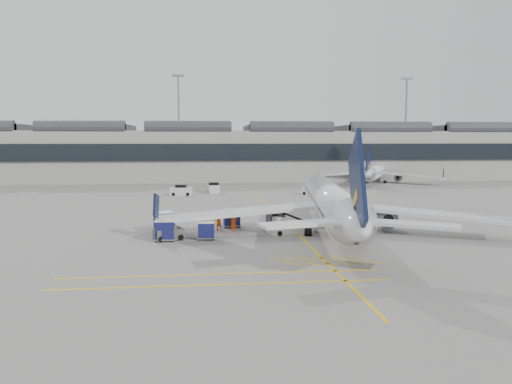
{
  "coord_description": "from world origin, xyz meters",
  "views": [
    {
      "loc": [
        0.84,
        -43.29,
        9.13
      ],
      "look_at": [
        6.07,
        5.28,
        4.0
      ],
      "focal_mm": 35.0,
      "sensor_mm": 36.0,
      "label": 1
    }
  ],
  "objects": [
    {
      "name": "ground",
      "position": [
        0.0,
        0.0,
        0.0
      ],
      "size": [
        220.0,
        220.0,
        0.0
      ],
      "primitive_type": "plane",
      "color": "gray",
      "rests_on": "ground"
    },
    {
      "name": "service_van_left",
      "position": [
        -2.68,
        38.99,
        0.8
      ],
      "size": [
        3.63,
        2.07,
        1.79
      ],
      "rotation": [
        0.0,
        0.0,
        -0.1
      ],
      "color": "silver",
      "rests_on": "ground"
    },
    {
      "name": "light_masts",
      "position": [
        -1.67,
        86.0,
        14.49
      ],
      "size": [
        113.0,
        0.6,
        25.45
      ],
      "color": "slate",
      "rests_on": "ground"
    },
    {
      "name": "service_van_right",
      "position": [
        18.9,
        37.63,
        0.75
      ],
      "size": [
        3.63,
        3.02,
        1.67
      ],
      "rotation": [
        0.0,
        0.0,
        -0.52
      ],
      "color": "silver",
      "rests_on": "ground"
    },
    {
      "name": "airliner_main",
      "position": [
        13.36,
        4.04,
        2.91
      ],
      "size": [
        33.71,
        37.07,
        9.89
      ],
      "rotation": [
        0.0,
        0.0,
        -0.15
      ],
      "color": "silver",
      "rests_on": "ground"
    },
    {
      "name": "baggage_cart_b",
      "position": [
        3.83,
        8.3,
        1.0
      ],
      "size": [
        1.9,
        1.61,
        1.87
      ],
      "rotation": [
        0.0,
        0.0,
        0.09
      ],
      "color": "gray",
      "rests_on": "ground"
    },
    {
      "name": "ramp_agent_a",
      "position": [
        3.82,
        5.12,
        0.99
      ],
      "size": [
        0.86,
        0.8,
        1.98
      ],
      "primitive_type": "imported",
      "rotation": [
        0.0,
        0.0,
        0.61
      ],
      "color": "#FA4D0D",
      "rests_on": "ground"
    },
    {
      "name": "baggage_cart_c",
      "position": [
        -3.02,
        6.57,
        1.06
      ],
      "size": [
        2.35,
        2.19,
        1.97
      ],
      "rotation": [
        0.0,
        0.0,
        0.43
      ],
      "color": "gray",
      "rests_on": "ground"
    },
    {
      "name": "airliner_far",
      "position": [
        37.88,
        59.57,
        2.35
      ],
      "size": [
        24.88,
        27.44,
        8.0
      ],
      "rotation": [
        0.0,
        0.0,
        -0.48
      ],
      "color": "silver",
      "rests_on": "ground"
    },
    {
      "name": "safety_cone_engine",
      "position": [
        14.43,
        9.29,
        0.23
      ],
      "size": [
        0.33,
        0.33,
        0.46
      ],
      "primitive_type": "cone",
      "color": "#F24C0A",
      "rests_on": "ground"
    },
    {
      "name": "ramp_agent_b",
      "position": [
        2.31,
        6.77,
        0.93
      ],
      "size": [
        1.13,
        1.04,
        1.86
      ],
      "primitive_type": "imported",
      "rotation": [
        0.0,
        0.0,
        3.62
      ],
      "color": "orange",
      "rests_on": "ground"
    },
    {
      "name": "belt_loader",
      "position": [
        9.21,
        4.24,
        0.62
      ],
      "size": [
        5.34,
        3.01,
        2.12
      ],
      "rotation": [
        0.0,
        0.0,
        0.32
      ],
      "color": "silver",
      "rests_on": "ground"
    },
    {
      "name": "service_van_mid",
      "position": [
        2.68,
        42.52,
        0.82
      ],
      "size": [
        2.1,
        3.72,
        1.84
      ],
      "rotation": [
        0.0,
        0.0,
        1.66
      ],
      "color": "silver",
      "rests_on": "ground"
    },
    {
      "name": "baggage_cart_d",
      "position": [
        -2.6,
        1.84,
        1.03
      ],
      "size": [
        1.88,
        1.57,
        1.92
      ],
      "rotation": [
        0.0,
        0.0,
        -0.04
      ],
      "color": "gray",
      "rests_on": "ground"
    },
    {
      "name": "apron_markings",
      "position": [
        10.0,
        10.0,
        0.01
      ],
      "size": [
        0.25,
        60.0,
        0.01
      ],
      "primitive_type": "cube",
      "color": "gold",
      "rests_on": "ground"
    },
    {
      "name": "pushback_tug",
      "position": [
        -2.32,
        2.16,
        0.63
      ],
      "size": [
        2.92,
        2.36,
        1.42
      ],
      "rotation": [
        0.0,
        0.0,
        0.38
      ],
      "color": "#4F5246",
      "rests_on": "ground"
    },
    {
      "name": "terminal",
      "position": [
        0.0,
        71.93,
        6.14
      ],
      "size": [
        200.0,
        20.45,
        12.4
      ],
      "color": "#9E9E99",
      "rests_on": "ground"
    },
    {
      "name": "baggage_cart_a",
      "position": [
        1.13,
        2.14,
        0.88
      ],
      "size": [
        1.65,
        1.39,
        1.65
      ],
      "rotation": [
        0.0,
        0.0,
        -0.07
      ],
      "color": "gray",
      "rests_on": "ground"
    },
    {
      "name": "safety_cone_nose",
      "position": [
        8.1,
        20.76,
        0.25
      ],
      "size": [
        0.36,
        0.36,
        0.5
      ],
      "primitive_type": "cone",
      "color": "#F24C0A",
      "rests_on": "ground"
    }
  ]
}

